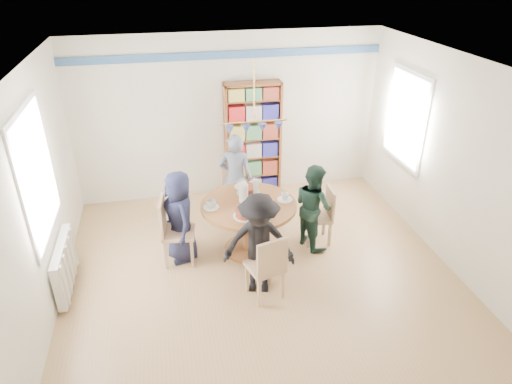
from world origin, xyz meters
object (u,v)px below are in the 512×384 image
object	(u,v)px
dining_table	(249,216)
chair_far	(235,189)
chair_left	(172,228)
bookshelf	(253,141)
person_left	(180,217)
person_far	(236,178)
chair_near	(268,265)
radiator	(65,266)
person_near	(259,244)
chair_right	(323,213)
person_right	(313,206)

from	to	relation	value
dining_table	chair_far	distance (m)	1.02
dining_table	chair_left	xyz separation A→B (m)	(-1.04, -0.04, -0.03)
bookshelf	person_left	bearing A→B (deg)	-128.65
person_far	bookshelf	size ratio (longest dim) A/B	0.73
chair_left	chair_near	world-z (taller)	chair_left
radiator	chair_left	distance (m)	1.37
chair_far	person_far	world-z (taller)	person_far
radiator	chair_left	xyz separation A→B (m)	(1.33, 0.31, 0.17)
chair_far	person_far	xyz separation A→B (m)	(-0.01, -0.11, 0.24)
chair_left	bookshelf	size ratio (longest dim) A/B	0.49
person_near	chair_left	bearing A→B (deg)	155.87
bookshelf	chair_far	bearing A→B (deg)	-121.93
chair_right	chair_far	size ratio (longest dim) A/B	1.00
chair_far	person_near	xyz separation A→B (m)	(-0.03, -1.86, 0.20)
chair_far	dining_table	bearing A→B (deg)	-89.21
chair_right	person_far	distance (m)	1.43
dining_table	person_left	size ratio (longest dim) A/B	1.01
dining_table	person_right	bearing A→B (deg)	-1.98
chair_far	person_left	distance (m)	1.35
chair_far	bookshelf	bearing A→B (deg)	58.07
chair_right	person_near	size ratio (longest dim) A/B	0.63
radiator	person_far	world-z (taller)	person_far
dining_table	radiator	bearing A→B (deg)	-171.67
chair_far	chair_left	bearing A→B (deg)	-134.38
radiator	chair_far	xyz separation A→B (m)	(2.35, 1.36, 0.11)
person_right	chair_right	bearing A→B (deg)	-94.51
radiator	dining_table	xyz separation A→B (m)	(2.37, 0.35, 0.21)
dining_table	chair_near	distance (m)	1.05
chair_right	chair_left	bearing A→B (deg)	-178.70
dining_table	chair_right	distance (m)	1.08
dining_table	chair_left	world-z (taller)	chair_left
person_right	chair_left	bearing A→B (deg)	71.38
person_far	chair_far	bearing A→B (deg)	-77.88
radiator	bookshelf	bearing A→B (deg)	36.29
chair_left	person_left	world-z (taller)	person_left
person_right	person_far	bearing A→B (deg)	26.23
dining_table	person_left	world-z (taller)	person_left
chair_far	radiator	bearing A→B (deg)	-150.01
chair_far	person_left	size ratio (longest dim) A/B	0.65
person_right	person_near	size ratio (longest dim) A/B	0.93
person_left	person_far	xyz separation A→B (m)	(0.90, 0.87, 0.06)
radiator	dining_table	bearing A→B (deg)	8.33
chair_near	person_left	bearing A→B (deg)	131.32
dining_table	person_far	world-z (taller)	person_far
chair_left	person_left	size ratio (longest dim) A/B	0.74
chair_far	person_left	xyz separation A→B (m)	(-0.91, -0.99, 0.18)
chair_far	person_far	bearing A→B (deg)	-94.34
radiator	person_near	world-z (taller)	person_near
chair_left	chair_far	size ratio (longest dim) A/B	1.13
person_left	dining_table	bearing A→B (deg)	74.48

